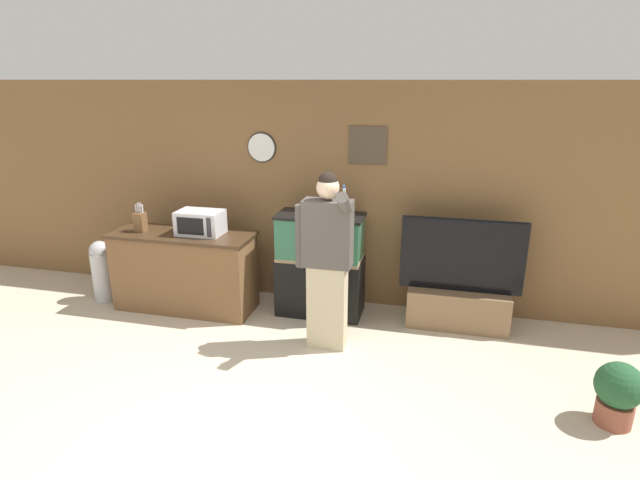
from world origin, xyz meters
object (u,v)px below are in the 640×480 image
Objects in this scene: person_standing at (326,260)px; tv_on_stand at (458,296)px; counter_island at (185,271)px; trash_bin at (102,270)px; knife_block at (140,221)px; aquarium_on_stand at (320,265)px; microwave at (200,222)px; potted_plant at (618,392)px.

tv_on_stand is at bearing 30.22° from person_standing.
trash_bin is at bearing -178.26° from counter_island.
knife_block is 3.69m from tv_on_stand.
person_standing is at bearing -71.89° from aquarium_on_stand.
tv_on_stand is at bearing 4.22° from trash_bin.
knife_block is 0.89m from trash_bin.
knife_block is (-0.72, -0.07, -0.02)m from microwave.
counter_island is 0.64m from microwave.
knife_block reaches higher than counter_island.
counter_island is 4.45m from potted_plant.
knife_block is 4.97m from potted_plant.
person_standing is 2.65m from potted_plant.
tv_on_stand reaches higher than trash_bin.
knife_block reaches higher than tv_on_stand.
person_standing is 2.37× the size of trash_bin.
knife_block is 2.35m from person_standing.
person_standing is at bearing 165.24° from potted_plant.
tv_on_stand is (2.89, 0.25, -0.70)m from microwave.
knife_block reaches higher than microwave.
counter_island is 1.27× the size of tv_on_stand.
knife_block is at bearing 169.03° from person_standing.
microwave is 1.49m from trash_bin.
potted_plant is at bearing -27.01° from aquarium_on_stand.
microwave reaches higher than potted_plant.
microwave is 0.39× the size of tv_on_stand.
aquarium_on_stand is at bearing 6.10° from trash_bin.
microwave is 2.98m from tv_on_stand.
potted_plant is (4.07, -1.17, -0.77)m from microwave.
tv_on_stand is 4.23m from trash_bin.
person_standing reaches higher than trash_bin.
trash_bin is at bearing 179.94° from knife_block.
counter_island is 2.19× the size of trash_bin.
microwave is 0.67× the size of trash_bin.
trash_bin is at bearing -177.17° from microwave.
knife_block is 0.25× the size of tv_on_stand.
person_standing is (0.24, -0.73, 0.34)m from aquarium_on_stand.
microwave is 0.96× the size of potted_plant.
knife_block is 0.43× the size of trash_bin.
potted_plant is 0.70× the size of trash_bin.
tv_on_stand is 1.61m from person_standing.
potted_plant is at bearing -50.14° from tv_on_stand.
aquarium_on_stand is at bearing 9.29° from microwave.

